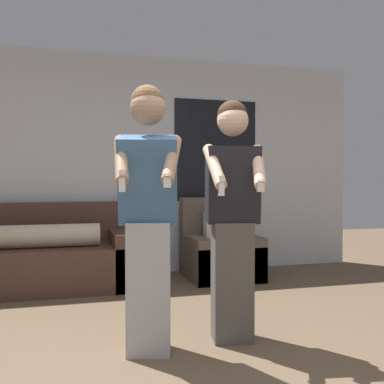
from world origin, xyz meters
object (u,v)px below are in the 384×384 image
person_left (148,215)px  person_right (232,216)px  armchair (220,251)px  couch (51,258)px

person_left → person_right: person_left is taller
armchair → person_left: size_ratio=0.53×
armchair → person_right: size_ratio=0.55×
couch → person_right: 2.50m
couch → person_right: size_ratio=1.07×
couch → person_left: person_left is taller
person_right → couch: bearing=122.6°
couch → armchair: bearing=0.5°
armchair → person_right: bearing=-106.7°
person_left → person_right: size_ratio=1.03×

